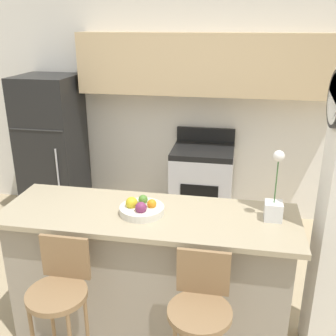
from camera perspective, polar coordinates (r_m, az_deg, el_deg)
The scene contains 10 objects.
ground_plane at distance 3.23m, azimuth -2.60°, elevation -22.66°, with size 14.00×14.00×0.00m, color tan.
wall_back at distance 4.45m, azimuth 4.39°, elevation 11.02°, with size 5.60×0.38×2.55m.
counter_bar at distance 2.91m, azimuth -2.76°, elevation -15.33°, with size 2.00×0.66×1.01m.
refrigerator at distance 4.78m, azimuth -16.43°, elevation 2.85°, with size 0.64×0.67×1.66m.
stove_range at distance 4.46m, azimuth 4.94°, elevation -2.66°, with size 0.67×0.61×1.07m.
bar_stool_left at distance 2.53m, azimuth -15.39°, elevation -17.38°, with size 0.36×0.36×1.02m.
bar_stool_right at distance 2.34m, azimuth 4.69°, elevation -20.25°, with size 0.36×0.36×1.02m.
orchid_vase at distance 2.60m, azimuth 15.16°, elevation -4.66°, with size 0.11×0.11×0.47m.
fruit_bowl at distance 2.63m, azimuth -3.89°, elevation -5.88°, with size 0.30×0.30×0.12m.
trash_bin at distance 4.61m, azimuth -10.81°, elevation -5.87°, with size 0.28×0.28×0.38m.
Camera 1 is at (0.56, -2.29, 2.21)m, focal length 42.00 mm.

